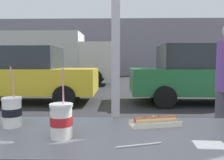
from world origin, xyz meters
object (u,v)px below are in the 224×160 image
(soda_cup_right, at_px, (12,112))
(parked_car_green, at_px, (203,74))
(soda_cup_left, at_px, (61,120))
(box_truck, at_px, (51,57))
(hotdog_tray_far, at_px, (155,121))
(parked_car_yellow, at_px, (28,75))

(soda_cup_right, relative_size, parked_car_green, 0.07)
(soda_cup_left, bearing_deg, box_truck, 107.21)
(hotdog_tray_far, xyz_separation_m, box_truck, (-4.00, 11.29, 0.60))
(parked_car_yellow, bearing_deg, box_truck, 99.59)
(soda_cup_right, height_order, parked_car_green, parked_car_green)
(parked_car_yellow, xyz_separation_m, box_truck, (-0.92, 5.44, 0.70))
(soda_cup_right, distance_m, parked_car_yellow, 6.33)
(soda_cup_right, xyz_separation_m, parked_car_yellow, (-2.34, 5.88, -0.16))
(soda_cup_left, height_order, box_truck, box_truck)
(parked_car_yellow, bearing_deg, soda_cup_right, -68.27)
(soda_cup_left, relative_size, box_truck, 0.05)
(soda_cup_left, relative_size, parked_car_yellow, 0.07)
(parked_car_green, xyz_separation_m, box_truck, (-6.50, 5.44, 0.68))
(box_truck, bearing_deg, parked_car_yellow, -80.41)
(soda_cup_left, xyz_separation_m, soda_cup_right, (-0.29, 0.16, 0.00))
(soda_cup_right, bearing_deg, hotdog_tray_far, 2.76)
(parked_car_green, bearing_deg, hotdog_tray_far, -113.21)
(soda_cup_left, bearing_deg, parked_car_green, 63.98)
(soda_cup_right, bearing_deg, parked_car_yellow, 111.73)
(hotdog_tray_far, relative_size, parked_car_yellow, 0.06)
(parked_car_yellow, relative_size, parked_car_green, 0.92)
(soda_cup_right, bearing_deg, box_truck, 106.07)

